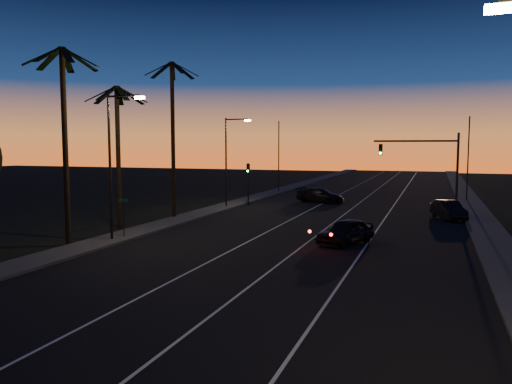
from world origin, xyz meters
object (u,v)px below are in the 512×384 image
at_px(right_car, 449,210).
at_px(cross_car, 320,195).
at_px(signal_mast, 428,159).
at_px(lead_car, 346,231).

height_order(right_car, cross_car, right_car).
xyz_separation_m(right_car, cross_car, (-12.29, 8.07, -0.00)).
xyz_separation_m(signal_mast, right_car, (1.70, -2.96, -4.03)).
relative_size(lead_car, right_car, 1.08).
relative_size(signal_mast, cross_car, 1.30).
bearing_deg(lead_car, signal_mast, 74.56).
bearing_deg(cross_car, lead_car, -73.53).
distance_m(right_car, cross_car, 14.71).
height_order(signal_mast, cross_car, signal_mast).
distance_m(signal_mast, lead_car, 16.96).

